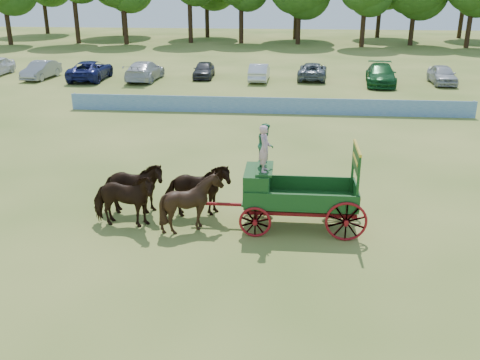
# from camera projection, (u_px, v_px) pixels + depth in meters

# --- Properties ---
(ground) EXTENTS (160.00, 160.00, 0.00)m
(ground) POSITION_uv_depth(u_px,v_px,m) (273.00, 242.00, 17.69)
(ground) COLOR #A89E4C
(ground) RESTS_ON ground
(horse_lead_left) EXTENTS (2.39, 1.14, 2.00)m
(horse_lead_left) POSITION_uv_depth(u_px,v_px,m) (123.00, 200.00, 18.47)
(horse_lead_left) COLOR black
(horse_lead_left) RESTS_ON ground
(horse_lead_right) EXTENTS (2.48, 1.35, 2.00)m
(horse_lead_right) POSITION_uv_depth(u_px,v_px,m) (132.00, 189.00, 19.49)
(horse_lead_right) COLOR black
(horse_lead_right) RESTS_ON ground
(horse_wheel_left) EXTENTS (2.14, 1.99, 2.00)m
(horse_wheel_left) POSITION_uv_depth(u_px,v_px,m) (192.00, 203.00, 18.26)
(horse_wheel_left) COLOR black
(horse_wheel_left) RESTS_ON ground
(horse_wheel_right) EXTENTS (2.55, 1.59, 2.00)m
(horse_wheel_right) POSITION_uv_depth(u_px,v_px,m) (197.00, 191.00, 19.29)
(horse_wheel_right) COLOR black
(horse_wheel_right) RESTS_ON ground
(farm_dray) EXTENTS (6.00, 2.00, 3.73)m
(farm_dray) POSITION_uv_depth(u_px,v_px,m) (280.00, 183.00, 18.32)
(farm_dray) COLOR maroon
(farm_dray) RESTS_ON ground
(sponsor_banner) EXTENTS (26.00, 0.08, 1.05)m
(sponsor_banner) POSITION_uv_depth(u_px,v_px,m) (268.00, 106.00, 34.35)
(sponsor_banner) COLOR #1D5F9D
(sponsor_banner) RESTS_ON ground
(parked_cars) EXTENTS (45.90, 7.65, 1.64)m
(parked_cars) POSITION_uv_depth(u_px,v_px,m) (224.00, 71.00, 45.45)
(parked_cars) COLOR silver
(parked_cars) RESTS_ON ground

